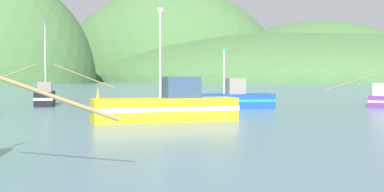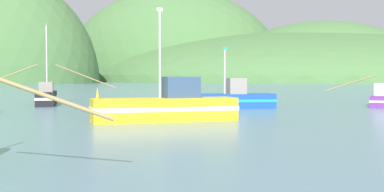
# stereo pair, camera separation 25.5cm
# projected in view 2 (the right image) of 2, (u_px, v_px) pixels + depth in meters

# --- Properties ---
(hill_far_center) EXTENTS (96.25, 77.00, 55.55)m
(hill_far_center) POSITION_uv_depth(u_px,v_px,m) (321.00, 82.00, 238.41)
(hill_far_center) COLOR #47703D
(hill_far_center) RESTS_ON ground
(hill_mid_left) EXTENTS (115.50, 92.40, 93.70)m
(hill_mid_left) POSITION_uv_depth(u_px,v_px,m) (172.00, 81.00, 265.21)
(hill_mid_left) COLOR #47703D
(hill_mid_left) RESTS_ON ground
(hill_far_right) EXTENTS (200.89, 160.72, 46.01)m
(hill_far_right) POSITION_uv_depth(u_px,v_px,m) (296.00, 81.00, 250.56)
(hill_far_right) COLOR #47703D
(hill_far_right) RESTS_ON ground
(fishing_boat_blue) EXTENTS (7.79, 5.06, 5.17)m
(fishing_boat_blue) POSITION_uv_depth(u_px,v_px,m) (231.00, 99.00, 43.86)
(fishing_boat_blue) COLOR #19479E
(fishing_boat_blue) RESTS_ON ground
(fishing_boat_black) EXTENTS (11.66, 7.30, 7.78)m
(fishing_boat_black) POSITION_uv_depth(u_px,v_px,m) (47.00, 97.00, 48.96)
(fishing_boat_black) COLOR black
(fishing_boat_black) RESTS_ON ground
(fishing_boat_yellow) EXTENTS (8.63, 6.57, 6.85)m
(fishing_boat_yellow) POSITION_uv_depth(u_px,v_px,m) (167.00, 107.00, 31.39)
(fishing_boat_yellow) COLOR gold
(fishing_boat_yellow) RESTS_ON ground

